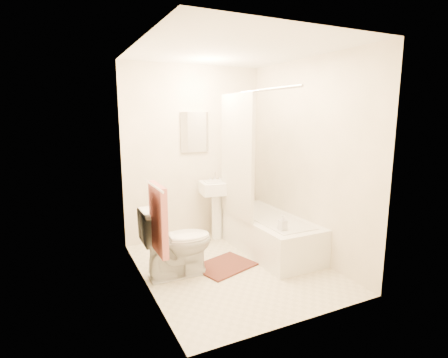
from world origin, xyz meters
name	(u,v)px	position (x,y,z in m)	size (l,w,h in m)	color
floor	(233,267)	(0.00, 0.00, 0.00)	(2.40, 2.40, 0.00)	beige
ceiling	(235,50)	(0.00, 0.00, 2.40)	(2.40, 2.40, 0.00)	white
wall_back	(194,154)	(0.00, 1.20, 1.20)	(2.00, 0.02, 2.40)	beige
wall_left	(143,171)	(-1.00, 0.00, 1.20)	(0.02, 2.40, 2.40)	beige
wall_right	(307,160)	(1.00, 0.00, 1.20)	(0.02, 2.40, 2.40)	beige
mirror	(195,132)	(0.00, 1.18, 1.50)	(0.40, 0.03, 0.55)	white
curtain_rod	(254,91)	(0.30, 0.10, 2.00)	(0.03, 0.03, 1.70)	silver
shower_curtain	(237,157)	(0.30, 0.50, 1.22)	(0.04, 0.80, 1.55)	silver
towel_bar	(154,186)	(-0.96, -0.25, 1.10)	(0.02, 0.02, 0.60)	silver
towel	(158,219)	(-0.93, -0.25, 0.78)	(0.06, 0.45, 0.66)	#CC7266
toilet_paper	(149,217)	(-0.93, 0.12, 0.70)	(0.12, 0.12, 0.11)	white
toilet	(177,242)	(-0.64, 0.10, 0.38)	(0.43, 0.77, 0.76)	white
sink	(217,208)	(0.23, 0.95, 0.45)	(0.46, 0.37, 0.90)	white
bathtub	(267,233)	(0.65, 0.30, 0.22)	(0.70, 1.59, 0.45)	white
bath_mat	(224,266)	(-0.08, 0.06, 0.01)	(0.65, 0.49, 0.02)	#563026
soap_bottle	(283,223)	(0.49, -0.25, 0.54)	(0.08, 0.09, 0.18)	silver
scrub_brush	(244,206)	(0.60, 0.82, 0.47)	(0.06, 0.19, 0.04)	#3CA667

